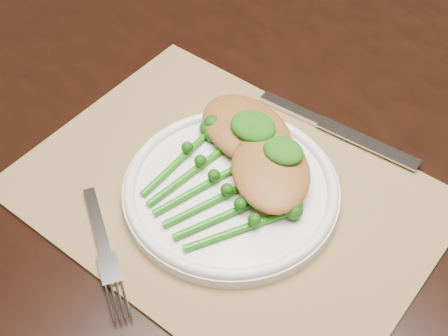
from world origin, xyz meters
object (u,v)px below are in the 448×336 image
Objects in this scene: placemat at (227,195)px; chicken_fillet_left at (247,129)px; broccolini_bundle at (207,194)px; dinner_plate at (231,189)px; dining_table at (272,293)px.

chicken_fillet_left is (-0.03, 0.07, 0.03)m from placemat.
broccolini_bundle reaches higher than placemat.
chicken_fillet_left is (-0.03, 0.07, 0.02)m from dinner_plate.
dinner_plate is 0.03m from broccolini_bundle.
broccolini_bundle is (0.02, -0.10, -0.01)m from chicken_fillet_left.
dining_table is 0.42m from broccolini_bundle.
chicken_fillet_left reaches higher than dinner_plate.
placemat is 0.01m from dinner_plate.
placemat is (-0.01, -0.12, 0.37)m from dining_table.
dining_table is 7.05× the size of dinner_plate.
broccolini_bundle is at bearing -62.99° from chicken_fillet_left.
broccolini_bundle is (-0.01, -0.14, 0.40)m from dining_table.
chicken_fillet_left is at bearing -121.69° from dining_table.
placemat reaches higher than dining_table.
dining_table is 9.04× the size of broccolini_bundle.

